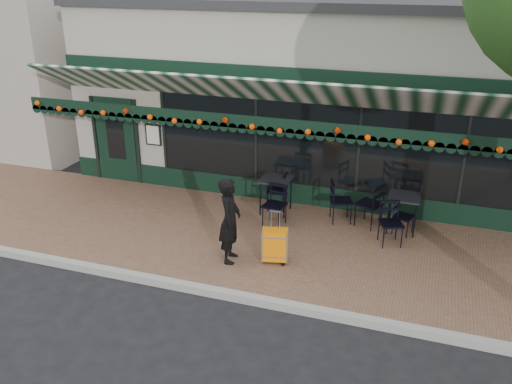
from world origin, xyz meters
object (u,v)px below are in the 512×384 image
(suitcase, at_px, (275,245))
(chair_a_front, at_px, (391,224))
(chair_a_right, at_px, (404,217))
(chair_b_left, at_px, (277,191))
(chair_a_left, at_px, (369,204))
(chair_b_front, at_px, (274,206))
(woman, at_px, (230,220))
(cafe_table_a, at_px, (404,199))
(cafe_table_b, at_px, (276,182))
(chair_b_right, at_px, (341,201))

(suitcase, relative_size, chair_a_front, 1.18)
(chair_a_right, bearing_deg, chair_b_left, 98.72)
(chair_a_left, height_order, chair_b_front, chair_a_left)
(chair_a_front, height_order, chair_b_left, chair_a_front)
(suitcase, height_order, chair_b_left, suitcase)
(woman, height_order, chair_a_right, woman)
(woman, height_order, cafe_table_a, woman)
(chair_a_right, distance_m, chair_b_left, 2.91)
(cafe_table_a, xyz_separation_m, cafe_table_b, (-2.82, 0.04, 0.02))
(suitcase, distance_m, chair_b_right, 2.36)
(cafe_table_b, height_order, chair_a_front, chair_a_front)
(chair_a_right, xyz_separation_m, chair_a_front, (-0.21, -0.56, 0.07))
(chair_a_left, xyz_separation_m, chair_b_front, (-1.94, -0.64, -0.04))
(cafe_table_a, xyz_separation_m, chair_a_left, (-0.71, 0.01, -0.22))
(chair_a_left, distance_m, chair_a_front, 0.90)
(suitcase, bearing_deg, chair_a_left, 41.97)
(cafe_table_a, height_order, chair_a_front, chair_a_front)
(suitcase, relative_size, chair_a_left, 1.07)
(chair_b_left, height_order, chair_b_right, chair_b_right)
(chair_b_front, bearing_deg, chair_b_right, 34.92)
(suitcase, height_order, chair_a_right, suitcase)
(suitcase, height_order, chair_a_front, suitcase)
(chair_a_left, relative_size, chair_a_front, 1.11)
(woman, xyz_separation_m, cafe_table_b, (0.19, 2.38, -0.10))
(suitcase, distance_m, chair_b_left, 2.47)
(cafe_table_b, xyz_separation_m, chair_b_right, (1.50, 0.00, -0.27))
(chair_b_right, xyz_separation_m, chair_b_front, (-1.33, -0.67, -0.01))
(chair_a_front, bearing_deg, woman, -171.93)
(chair_b_front, bearing_deg, chair_a_left, 26.38)
(chair_a_left, bearing_deg, chair_b_front, -48.32)
(cafe_table_b, height_order, chair_a_left, chair_a_left)
(cafe_table_b, bearing_deg, chair_b_front, -75.66)
(cafe_table_a, distance_m, chair_b_left, 2.87)
(cafe_table_a, distance_m, chair_a_front, 0.78)
(woman, relative_size, cafe_table_b, 2.03)
(chair_a_front, bearing_deg, cafe_table_b, 142.40)
(chair_b_left, relative_size, chair_b_front, 0.95)
(chair_b_left, bearing_deg, chair_a_right, 76.54)
(woman, height_order, chair_b_left, woman)
(chair_b_left, bearing_deg, cafe_table_b, 2.09)
(woman, bearing_deg, cafe_table_a, -62.51)
(cafe_table_b, relative_size, chair_b_left, 0.94)
(suitcase, distance_m, cafe_table_b, 2.32)
(chair_a_right, height_order, chair_b_right, chair_b_right)
(chair_a_front, relative_size, chair_b_left, 1.02)
(chair_a_right, xyz_separation_m, chair_b_front, (-2.68, -0.48, 0.08))
(chair_b_left, bearing_deg, chair_b_right, 76.88)
(suitcase, distance_m, chair_b_front, 1.60)
(woman, relative_size, chair_b_front, 1.82)
(chair_a_left, xyz_separation_m, chair_b_right, (-0.61, 0.03, -0.03))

